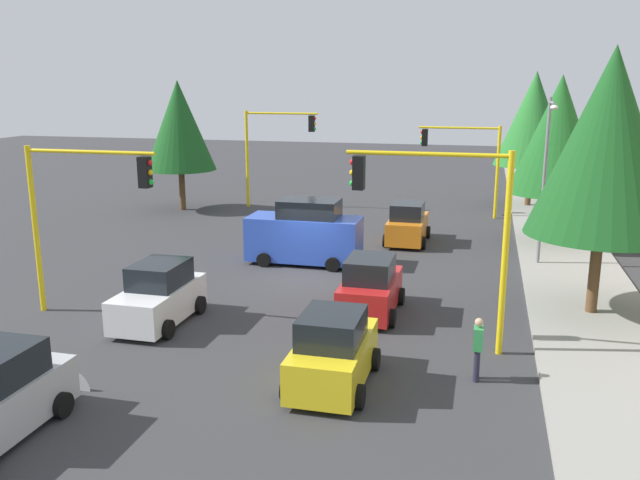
# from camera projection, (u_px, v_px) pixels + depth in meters

# --- Properties ---
(ground_plane) EXTENTS (120.00, 120.00, 0.00)m
(ground_plane) POSITION_uv_depth(u_px,v_px,m) (303.00, 277.00, 26.20)
(ground_plane) COLOR #353538
(sidewalk_kerb) EXTENTS (80.00, 4.00, 0.15)m
(sidewalk_kerb) POSITION_uv_depth(u_px,v_px,m) (567.00, 260.00, 28.38)
(sidewalk_kerb) COLOR gray
(sidewalk_kerb) RESTS_ON ground
(lane_arrow_near) EXTENTS (2.40, 1.10, 1.10)m
(lane_arrow_near) POSITION_uv_depth(u_px,v_px,m) (59.00, 398.00, 16.06)
(lane_arrow_near) COLOR silver
(lane_arrow_near) RESTS_ON ground
(traffic_signal_near_right) EXTENTS (0.36, 4.59, 5.58)m
(traffic_signal_near_right) POSITION_uv_depth(u_px,v_px,m) (81.00, 198.00, 20.98)
(traffic_signal_near_right) COLOR yellow
(traffic_signal_near_right) RESTS_ON ground
(traffic_signal_far_right) EXTENTS (0.36, 4.59, 5.93)m
(traffic_signal_far_right) POSITION_uv_depth(u_px,v_px,m) (274.00, 140.00, 39.79)
(traffic_signal_far_right) COLOR yellow
(traffic_signal_far_right) RESTS_ON ground
(traffic_signal_near_left) EXTENTS (0.36, 4.59, 5.79)m
(traffic_signal_near_left) POSITION_uv_depth(u_px,v_px,m) (441.00, 210.00, 18.22)
(traffic_signal_near_left) COLOR yellow
(traffic_signal_near_left) RESTS_ON ground
(traffic_signal_far_left) EXTENTS (0.36, 4.59, 5.24)m
(traffic_signal_far_left) POSITION_uv_depth(u_px,v_px,m) (464.00, 152.00, 37.18)
(traffic_signal_far_left) COLOR yellow
(traffic_signal_far_left) RESTS_ON ground
(street_lamp_curbside) EXTENTS (2.15, 0.28, 7.00)m
(street_lamp_curbside) POSITION_uv_depth(u_px,v_px,m) (546.00, 164.00, 26.39)
(street_lamp_curbside) COLOR slate
(street_lamp_curbside) RESTS_ON ground
(tree_roadside_mid) EXTENTS (4.34, 4.34, 7.95)m
(tree_roadside_mid) POSITION_uv_depth(u_px,v_px,m) (558.00, 135.00, 30.13)
(tree_roadside_mid) COLOR brown
(tree_roadside_mid) RESTS_ON ground
(tree_roadside_near) EXTENTS (4.74, 4.74, 8.69)m
(tree_roadside_near) POSITION_uv_depth(u_px,v_px,m) (608.00, 143.00, 20.47)
(tree_roadside_near) COLOR brown
(tree_roadside_near) RESTS_ON ground
(tree_roadside_far) EXTENTS (4.52, 4.52, 8.28)m
(tree_roadside_far) POSITION_uv_depth(u_px,v_px,m) (534.00, 119.00, 39.63)
(tree_roadside_far) COLOR brown
(tree_roadside_far) RESTS_ON ground
(tree_opposite_side) EXTENTS (4.24, 4.24, 7.74)m
(tree_opposite_side) POSITION_uv_depth(u_px,v_px,m) (179.00, 126.00, 38.96)
(tree_opposite_side) COLOR brown
(tree_opposite_side) RESTS_ON ground
(delivery_van_blue) EXTENTS (2.22, 4.80, 2.77)m
(delivery_van_blue) POSITION_uv_depth(u_px,v_px,m) (305.00, 234.00, 27.90)
(delivery_van_blue) COLOR blue
(delivery_van_blue) RESTS_ON ground
(car_orange) EXTENTS (3.76, 1.99, 1.98)m
(car_orange) POSITION_uv_depth(u_px,v_px,m) (408.00, 224.00, 31.62)
(car_orange) COLOR orange
(car_orange) RESTS_ON ground
(car_white) EXTENTS (3.75, 1.99, 1.98)m
(car_white) POSITION_uv_depth(u_px,v_px,m) (159.00, 296.00, 20.96)
(car_white) COLOR white
(car_white) RESTS_ON ground
(car_red) EXTENTS (3.65, 1.99, 1.98)m
(car_red) POSITION_uv_depth(u_px,v_px,m) (370.00, 288.00, 21.80)
(car_red) COLOR red
(car_red) RESTS_ON ground
(car_yellow) EXTENTS (3.63, 2.01, 1.98)m
(car_yellow) POSITION_uv_depth(u_px,v_px,m) (333.00, 352.00, 16.60)
(car_yellow) COLOR yellow
(car_yellow) RESTS_ON ground
(pedestrian_crossing) EXTENTS (0.40, 0.24, 1.70)m
(pedestrian_crossing) POSITION_uv_depth(u_px,v_px,m) (478.00, 347.00, 16.87)
(pedestrian_crossing) COLOR #262638
(pedestrian_crossing) RESTS_ON ground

